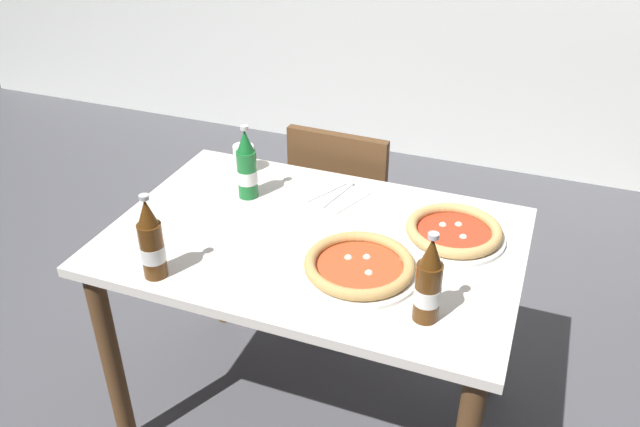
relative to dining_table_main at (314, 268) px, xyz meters
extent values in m
plane|color=#4C4C51|center=(0.00, 0.00, -0.64)|extent=(8.00, 8.00, 0.00)
cube|color=silver|center=(0.00, 0.00, 0.10)|extent=(1.20, 0.80, 0.03)
cylinder|color=brown|center=(-0.54, -0.34, -0.28)|extent=(0.06, 0.06, 0.72)
cylinder|color=brown|center=(-0.54, 0.34, -0.28)|extent=(0.06, 0.06, 0.72)
cylinder|color=brown|center=(0.54, 0.34, -0.28)|extent=(0.06, 0.06, 0.72)
cube|color=brown|center=(-0.10, 0.68, -0.21)|extent=(0.41, 0.41, 0.04)
cube|color=brown|center=(-0.11, 0.50, 0.01)|extent=(0.38, 0.05, 0.40)
cylinder|color=brown|center=(0.07, 0.84, -0.43)|extent=(0.04, 0.04, 0.41)
cylinder|color=brown|center=(-0.27, 0.86, -0.43)|extent=(0.04, 0.04, 0.41)
cylinder|color=brown|center=(0.06, 0.50, -0.43)|extent=(0.04, 0.04, 0.41)
cylinder|color=brown|center=(-0.28, 0.52, -0.43)|extent=(0.04, 0.04, 0.41)
cylinder|color=white|center=(0.18, -0.12, 0.12)|extent=(0.33, 0.33, 0.01)
cylinder|color=#CC4723|center=(0.18, -0.12, 0.13)|extent=(0.24, 0.24, 0.01)
torus|color=tan|center=(0.18, -0.12, 0.14)|extent=(0.30, 0.30, 0.03)
sphere|color=silver|center=(0.14, -0.10, 0.13)|extent=(0.02, 0.02, 0.02)
sphere|color=silver|center=(0.21, -0.14, 0.13)|extent=(0.02, 0.02, 0.02)
sphere|color=silver|center=(0.19, -0.08, 0.13)|extent=(0.02, 0.02, 0.02)
cylinder|color=white|center=(0.38, 0.14, 0.12)|extent=(0.30, 0.30, 0.01)
cylinder|color=#BC381E|center=(0.38, 0.14, 0.13)|extent=(0.22, 0.22, 0.01)
torus|color=tan|center=(0.38, 0.14, 0.14)|extent=(0.28, 0.28, 0.03)
sphere|color=silver|center=(0.35, 0.16, 0.13)|extent=(0.02, 0.02, 0.02)
sphere|color=silver|center=(0.42, 0.12, 0.13)|extent=(0.02, 0.02, 0.02)
sphere|color=silver|center=(0.39, 0.18, 0.13)|extent=(0.02, 0.02, 0.02)
cylinder|color=#512D0F|center=(-0.33, -0.33, 0.19)|extent=(0.06, 0.06, 0.16)
cone|color=#512D0F|center=(-0.33, -0.33, 0.31)|extent=(0.05, 0.05, 0.07)
cylinder|color=#B7B7BC|center=(-0.33, -0.33, 0.36)|extent=(0.03, 0.03, 0.01)
cylinder|color=white|center=(-0.33, -0.33, 0.19)|extent=(0.07, 0.07, 0.04)
cylinder|color=#512D0F|center=(0.39, -0.24, 0.19)|extent=(0.06, 0.06, 0.16)
cone|color=#512D0F|center=(0.39, -0.24, 0.31)|extent=(0.05, 0.05, 0.07)
cylinder|color=#B7B7BC|center=(0.39, -0.24, 0.36)|extent=(0.03, 0.03, 0.01)
cylinder|color=white|center=(0.39, -0.24, 0.19)|extent=(0.07, 0.07, 0.04)
cylinder|color=#196B2D|center=(-0.29, 0.15, 0.19)|extent=(0.06, 0.06, 0.16)
cone|color=#196B2D|center=(-0.29, 0.15, 0.31)|extent=(0.05, 0.05, 0.07)
cylinder|color=#B7B7BC|center=(-0.29, 0.15, 0.36)|extent=(0.03, 0.03, 0.01)
cylinder|color=white|center=(-0.29, 0.15, 0.19)|extent=(0.07, 0.07, 0.04)
cube|color=white|center=(-0.03, 0.25, 0.12)|extent=(0.23, 0.23, 0.00)
cube|color=silver|center=(-0.01, 0.25, 0.12)|extent=(0.05, 0.19, 0.00)
cube|color=silver|center=(-0.05, 0.25, 0.12)|extent=(0.09, 0.16, 0.00)
cylinder|color=white|center=(-0.38, 0.30, 0.16)|extent=(0.07, 0.07, 0.09)
camera|label=1|loc=(0.59, -1.47, 1.16)|focal=36.22mm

